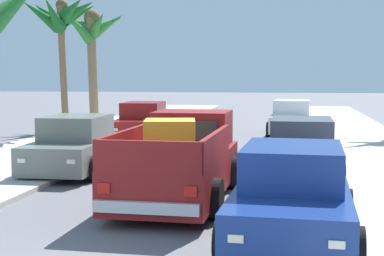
% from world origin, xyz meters
% --- Properties ---
extents(sidewalk_left, '(4.77, 60.00, 0.12)m').
position_xyz_m(sidewalk_left, '(-5.17, 12.00, 0.06)').
color(sidewalk_left, beige).
rests_on(sidewalk_left, ground).
extents(sidewalk_right, '(4.77, 60.00, 0.12)m').
position_xyz_m(sidewalk_right, '(5.17, 12.00, 0.06)').
color(sidewalk_right, beige).
rests_on(sidewalk_right, ground).
extents(curb_left, '(0.16, 60.00, 0.10)m').
position_xyz_m(curb_left, '(-4.19, 12.00, 0.05)').
color(curb_left, silver).
rests_on(curb_left, ground).
extents(curb_right, '(0.16, 60.00, 0.10)m').
position_xyz_m(curb_right, '(4.19, 12.00, 0.05)').
color(curb_right, silver).
rests_on(curb_right, ground).
extents(pickup_truck, '(2.30, 5.25, 1.80)m').
position_xyz_m(pickup_truck, '(0.56, 6.57, 0.81)').
color(pickup_truck, maroon).
rests_on(pickup_truck, ground).
extents(car_left_near, '(2.17, 4.32, 1.54)m').
position_xyz_m(car_left_near, '(-3.03, 17.44, 0.71)').
color(car_left_near, maroon).
rests_on(car_left_near, ground).
extents(car_right_near, '(2.16, 4.32, 1.54)m').
position_xyz_m(car_right_near, '(2.90, 3.75, 0.71)').
color(car_right_near, navy).
rests_on(car_right_near, ground).
extents(car_left_mid, '(2.11, 4.30, 1.54)m').
position_xyz_m(car_left_mid, '(-2.90, 9.53, 0.71)').
color(car_left_mid, slate).
rests_on(car_left_mid, ground).
extents(car_right_mid, '(2.07, 4.28, 1.54)m').
position_xyz_m(car_right_mid, '(3.17, 9.70, 0.71)').
color(car_right_mid, '#474C56').
rests_on(car_right_mid, ground).
extents(car_left_far, '(2.16, 4.32, 1.54)m').
position_xyz_m(car_left_far, '(2.97, 20.56, 0.71)').
color(car_left_far, silver).
rests_on(car_left_far, ground).
extents(palm_tree_left_fore, '(3.24, 3.28, 5.97)m').
position_xyz_m(palm_tree_left_fore, '(-6.77, 18.28, 5.03)').
color(palm_tree_left_fore, brown).
rests_on(palm_tree_left_fore, ground).
extents(palm_tree_right_back, '(3.48, 3.49, 5.79)m').
position_xyz_m(palm_tree_right_back, '(-6.62, 21.56, 4.63)').
color(palm_tree_right_back, '#846B4C').
rests_on(palm_tree_right_back, ground).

